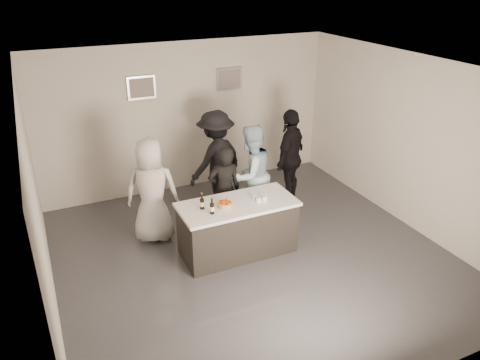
{
  "coord_description": "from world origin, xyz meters",
  "views": [
    {
      "loc": [
        -2.85,
        -5.69,
        4.3
      ],
      "look_at": [
        0.0,
        0.5,
        1.15
      ],
      "focal_mm": 35.0,
      "sensor_mm": 36.0,
      "label": 1
    }
  ],
  "objects": [
    {
      "name": "floor",
      "position": [
        0.0,
        0.0,
        0.0
      ],
      "size": [
        6.0,
        6.0,
        0.0
      ],
      "primitive_type": "plane",
      "color": "#3D3D42",
      "rests_on": "ground"
    },
    {
      "name": "ceiling",
      "position": [
        0.0,
        0.0,
        3.0
      ],
      "size": [
        6.0,
        6.0,
        0.0
      ],
      "primitive_type": "plane",
      "rotation": [
        3.14,
        0.0,
        0.0
      ],
      "color": "white"
    },
    {
      "name": "wall_back",
      "position": [
        0.0,
        3.0,
        1.5
      ],
      "size": [
        6.0,
        0.04,
        3.0
      ],
      "primitive_type": "cube",
      "color": "beige",
      "rests_on": "ground"
    },
    {
      "name": "wall_front",
      "position": [
        0.0,
        -3.0,
        1.5
      ],
      "size": [
        6.0,
        0.04,
        3.0
      ],
      "primitive_type": "cube",
      "color": "beige",
      "rests_on": "ground"
    },
    {
      "name": "wall_left",
      "position": [
        -3.0,
        0.0,
        1.5
      ],
      "size": [
        0.04,
        6.0,
        3.0
      ],
      "primitive_type": "cube",
      "color": "beige",
      "rests_on": "ground"
    },
    {
      "name": "wall_right",
      "position": [
        3.0,
        0.0,
        1.5
      ],
      "size": [
        0.04,
        6.0,
        3.0
      ],
      "primitive_type": "cube",
      "color": "beige",
      "rests_on": "ground"
    },
    {
      "name": "picture_left",
      "position": [
        -0.9,
        2.97,
        2.2
      ],
      "size": [
        0.54,
        0.04,
        0.44
      ],
      "primitive_type": "cube",
      "color": "#B2B2B7",
      "rests_on": "wall_back"
    },
    {
      "name": "picture_right",
      "position": [
        0.9,
        2.97,
        2.2
      ],
      "size": [
        0.54,
        0.04,
        0.44
      ],
      "primitive_type": "cube",
      "color": "#B2B2B7",
      "rests_on": "wall_back"
    },
    {
      "name": "bar_counter",
      "position": [
        -0.17,
        0.23,
        0.45
      ],
      "size": [
        1.86,
        0.86,
        0.9
      ],
      "primitive_type": "cube",
      "color": "white",
      "rests_on": "ground"
    },
    {
      "name": "cake",
      "position": [
        -0.4,
        0.19,
        0.94
      ],
      "size": [
        0.23,
        0.23,
        0.07
      ],
      "primitive_type": "cylinder",
      "color": "orange",
      "rests_on": "bar_counter"
    },
    {
      "name": "beer_bottle_a",
      "position": [
        -0.74,
        0.28,
        1.03
      ],
      "size": [
        0.07,
        0.07,
        0.26
      ],
      "primitive_type": "cylinder",
      "color": "black",
      "rests_on": "bar_counter"
    },
    {
      "name": "beer_bottle_b",
      "position": [
        -0.66,
        0.07,
        1.03
      ],
      "size": [
        0.07,
        0.07,
        0.26
      ],
      "primitive_type": "cylinder",
      "color": "black",
      "rests_on": "bar_counter"
    },
    {
      "name": "tumbler_cluster",
      "position": [
        0.2,
        0.18,
        0.94
      ],
      "size": [
        0.19,
        0.19,
        0.08
      ],
      "primitive_type": "cube",
      "color": "#C07812",
      "rests_on": "bar_counter"
    },
    {
      "name": "candles",
      "position": [
        -0.5,
        -0.08,
        0.9
      ],
      "size": [
        0.24,
        0.08,
        0.01
      ],
      "primitive_type": "cube",
      "color": "pink",
      "rests_on": "bar_counter"
    },
    {
      "name": "person_main_black",
      "position": [
        -0.09,
        0.94,
        0.79
      ],
      "size": [
        0.62,
        0.45,
        1.58
      ],
      "primitive_type": "imported",
      "rotation": [
        0.0,
        0.0,
        3.01
      ],
      "color": "black",
      "rests_on": "ground"
    },
    {
      "name": "person_main_blue",
      "position": [
        0.47,
        1.08,
        0.92
      ],
      "size": [
        1.07,
        0.95,
        1.83
      ],
      "primitive_type": "imported",
      "rotation": [
        0.0,
        0.0,
        3.47
      ],
      "color": "#A9C9DD",
      "rests_on": "ground"
    },
    {
      "name": "person_guest_left",
      "position": [
        -1.28,
        1.21,
        0.91
      ],
      "size": [
        1.04,
        0.87,
        1.81
      ],
      "primitive_type": "imported",
      "rotation": [
        0.0,
        0.0,
        2.75
      ],
      "color": "silver",
      "rests_on": "ground"
    },
    {
      "name": "person_guest_right",
      "position": [
        1.51,
        1.47,
        0.94
      ],
      "size": [
        1.16,
        1.04,
        1.89
      ],
      "primitive_type": "imported",
      "rotation": [
        0.0,
        0.0,
        3.81
      ],
      "color": "black",
      "rests_on": "ground"
    },
    {
      "name": "person_guest_back",
      "position": [
        0.16,
        1.93,
        0.95
      ],
      "size": [
        1.4,
        1.13,
        1.9
      ],
      "primitive_type": "imported",
      "rotation": [
        0.0,
        0.0,
        3.55
      ],
      "color": "black",
      "rests_on": "ground"
    }
  ]
}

